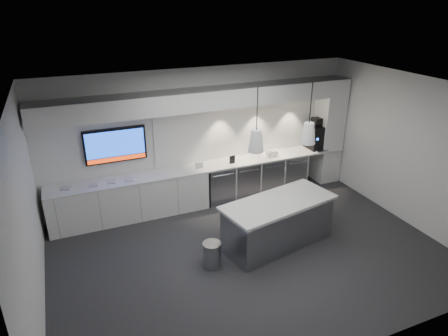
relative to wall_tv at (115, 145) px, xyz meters
name	(u,v)px	position (x,y,z in m)	size (l,w,h in m)	color
floor	(250,253)	(1.90, -2.45, -1.56)	(7.00, 7.00, 0.00)	#2B2B2E
ceiling	(255,91)	(1.90, -2.45, 1.44)	(7.00, 7.00, 0.00)	black
wall_back	(202,135)	(1.90, 0.05, -0.06)	(7.00, 7.00, 0.00)	white
wall_front	(349,263)	(1.90, -4.95, -0.06)	(7.00, 7.00, 0.00)	white
wall_left	(26,221)	(-1.60, -2.45, -0.06)	(7.00, 7.00, 0.00)	white
wall_right	(409,151)	(5.40, -2.45, -0.06)	(7.00, 7.00, 0.00)	white
back_counter	(208,166)	(1.90, -0.27, -0.68)	(6.80, 0.65, 0.04)	silver
left_base_cabinets	(130,199)	(0.15, -0.27, -1.13)	(3.30, 0.63, 0.86)	white
fridge_unit_a	(218,183)	(2.15, -0.27, -1.13)	(0.60, 0.61, 0.85)	#919399
fridge_unit_b	(243,179)	(2.78, -0.27, -1.13)	(0.60, 0.61, 0.85)	#919399
fridge_unit_c	(267,174)	(3.41, -0.27, -1.13)	(0.60, 0.61, 0.85)	#919399
fridge_unit_d	(290,170)	(4.04, -0.27, -1.13)	(0.60, 0.61, 0.85)	#919399
backsplash	(251,127)	(3.10, 0.03, -0.01)	(4.60, 0.03, 1.30)	white
soffit	(206,99)	(1.90, -0.25, 0.84)	(6.90, 0.60, 0.40)	white
column	(328,131)	(5.10, -0.25, -0.26)	(0.55, 0.55, 2.60)	white
wall_tv	(115,145)	(0.00, 0.00, 0.00)	(1.25, 0.07, 0.72)	black
island	(278,222)	(2.50, -2.36, -1.10)	(2.28, 1.32, 0.91)	#919399
bin	(212,254)	(1.12, -2.51, -1.33)	(0.32, 0.32, 0.46)	#919399
coffee_machine	(316,136)	(4.75, -0.25, -0.35)	(0.42, 0.59, 0.76)	black
sign_black	(232,160)	(2.45, -0.36, -0.57)	(0.14, 0.02, 0.18)	black
sign_white	(199,165)	(1.67, -0.34, -0.59)	(0.18, 0.02, 0.14)	silver
cup_cluster	(272,154)	(3.47, -0.35, -0.59)	(0.26, 0.17, 0.14)	white
tray_a	(66,188)	(-1.06, -0.28, -0.65)	(0.16, 0.16, 0.03)	#B2B2B2
tray_b	(93,185)	(-0.55, -0.34, -0.65)	(0.16, 0.16, 0.03)	#B2B2B2
tray_c	(111,182)	(-0.20, -0.33, -0.65)	(0.16, 0.16, 0.03)	#B2B2B2
tray_d	(129,180)	(0.15, -0.37, -0.65)	(0.16, 0.16, 0.03)	#B2B2B2
pendant_left	(256,140)	(1.99, -2.36, 0.59)	(0.26, 0.26, 1.08)	white
pendant_right	(308,133)	(3.01, -2.36, 0.59)	(0.26, 0.26, 1.08)	white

